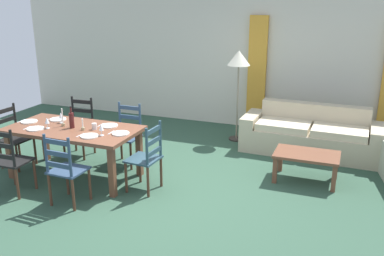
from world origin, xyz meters
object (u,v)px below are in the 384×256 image
object	(u,v)px
dining_chair_near_right	(66,170)
dining_chair_far_right	(127,135)
couch	(311,136)
dining_chair_far_left	(80,127)
coffee_cup_primary	(94,126)
wine_bottle	(72,120)
wine_glass_near_right	(101,128)
dining_chair_head_west	(14,137)
dining_table	(73,134)
standing_lamp	(239,64)
dining_chair_near_left	(10,161)
wine_glass_near_left	(47,121)
coffee_table	(307,158)
wine_glass_far_left	(61,116)
dining_chair_head_east	(147,158)

from	to	relation	value
dining_chair_near_right	dining_chair_far_right	bearing A→B (deg)	88.95
dining_chair_near_right	couch	world-z (taller)	dining_chair_near_right
dining_chair_far_left	coffee_cup_primary	xyz separation A→B (m)	(0.79, -0.74, 0.32)
wine_bottle	wine_glass_near_right	xyz separation A→B (m)	(0.59, -0.15, -0.01)
dining_chair_head_west	wine_bottle	bearing A→B (deg)	-0.13
dining_chair_near_right	wine_glass_near_right	distance (m)	0.75
wine_bottle	coffee_cup_primary	size ratio (longest dim) A/B	3.51
dining_table	wine_bottle	world-z (taller)	wine_bottle
dining_chair_head_west	standing_lamp	bearing A→B (deg)	40.38
dining_chair_near_left	dining_chair_far_left	size ratio (longest dim) A/B	1.00
dining_chair_near_right	standing_lamp	bearing A→B (deg)	67.53
coffee_cup_primary	couch	distance (m)	3.59
dining_chair_far_right	wine_glass_near_left	bearing A→B (deg)	-131.39
wine_glass_near_left	standing_lamp	distance (m)	3.38
couch	coffee_table	world-z (taller)	couch
dining_chair_far_left	coffee_table	bearing A→B (deg)	4.17
dining_chair_head_west	coffee_cup_primary	size ratio (longest dim) A/B	10.67
wine_glass_far_left	standing_lamp	size ratio (longest dim) A/B	0.10
wine_glass_near_left	coffee_cup_primary	world-z (taller)	wine_glass_near_left
wine_bottle	coffee_cup_primary	xyz separation A→B (m)	(0.34, 0.05, -0.07)
dining_chair_far_left	wine_glass_near_left	size ratio (longest dim) A/B	5.96
dining_table	dining_chair_far_left	world-z (taller)	dining_chair_far_left
dining_chair_head_east	wine_glass_far_left	xyz separation A→B (m)	(-1.49, 0.18, 0.38)
dining_table	wine_glass_far_left	world-z (taller)	wine_glass_far_left
wine_glass_near_left	couch	xyz separation A→B (m)	(3.43, 2.42, -0.57)
dining_chair_far_left	wine_bottle	world-z (taller)	wine_bottle
dining_chair_far_right	wine_bottle	world-z (taller)	wine_bottle
dining_chair_far_right	standing_lamp	distance (m)	2.36
dining_chair_near_right	wine_bottle	world-z (taller)	wine_bottle
wine_bottle	dining_chair_near_right	bearing A→B (deg)	-60.52
wine_bottle	wine_glass_near_left	size ratio (longest dim) A/B	1.96
wine_glass_near_right	dining_chair_head_east	bearing A→B (deg)	10.09
dining_chair_near_left	wine_glass_near_right	world-z (taller)	dining_chair_near_left
dining_chair_near_right	dining_chair_head_east	world-z (taller)	same
dining_chair_far_right	coffee_table	xyz separation A→B (m)	(2.72, 0.33, -0.12)
coffee_cup_primary	couch	bearing A→B (deg)	38.53
coffee_table	dining_table	bearing A→B (deg)	-161.68
dining_chair_far_left	dining_chair_head_west	size ratio (longest dim) A/B	1.00
dining_chair_far_left	couch	size ratio (longest dim) A/B	0.42
dining_chair_near_right	coffee_table	world-z (taller)	dining_chair_near_right
dining_table	wine_bottle	xyz separation A→B (m)	(-0.01, -0.00, 0.20)
wine_bottle	dining_chair_near_left	bearing A→B (deg)	-119.06
wine_glass_far_left	coffee_table	xyz separation A→B (m)	(3.47, 0.91, -0.51)
dining_table	dining_chair_head_east	size ratio (longest dim) A/B	1.98
dining_chair_head_west	wine_glass_near_right	distance (m)	1.75
dining_chair_near_right	wine_glass_near_right	xyz separation A→B (m)	(0.15, 0.62, 0.38)
wine_glass_near_right	coffee_table	world-z (taller)	wine_glass_near_right
dining_chair_head_west	coffee_table	size ratio (longest dim) A/B	1.07
wine_bottle	wine_glass_far_left	size ratio (longest dim) A/B	1.96
dining_chair_far_right	couch	world-z (taller)	dining_chair_far_right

